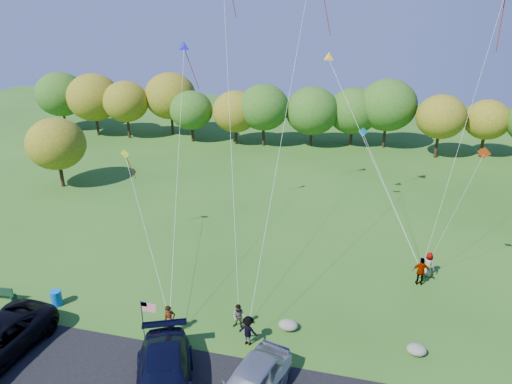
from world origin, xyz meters
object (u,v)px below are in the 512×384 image
flyer_e (428,264)px  trash_barrel (56,298)px  flyer_d (421,271)px  flyer_b (239,317)px  flyer_c (248,331)px  park_bench (1,293)px  minivan_navy (164,381)px  flyer_a (170,321)px

flyer_e → trash_barrel: bearing=62.7°
flyer_d → flyer_e: (0.58, 1.22, -0.12)m
flyer_b → flyer_c: size_ratio=0.89×
flyer_b → park_bench: (-14.85, -1.06, -0.22)m
minivan_navy → flyer_c: minivan_navy is taller
flyer_e → park_bench: size_ratio=0.93×
flyer_a → park_bench: (-11.35, 0.41, -0.39)m
flyer_e → trash_barrel: 23.79m
trash_barrel → park_bench: bearing=-172.7°
flyer_c → trash_barrel: size_ratio=1.75×
flyer_c → flyer_a: bearing=12.6°
flyer_c → flyer_d: size_ratio=0.88×
flyer_b → flyer_e: 13.57m
flyer_c → trash_barrel: 12.14m
flyer_a → minivan_navy: bearing=-117.8°
flyer_c → minivan_navy: bearing=66.4°
minivan_navy → trash_barrel: bearing=128.8°
flyer_d → trash_barrel: bearing=14.9°
flyer_a → flyer_b: size_ratio=1.22×
minivan_navy → trash_barrel: size_ratio=6.71×
flyer_e → trash_barrel: size_ratio=1.75×
trash_barrel → flyer_d: bearing=19.5°
flyer_a → flyer_c: flyer_a is taller
flyer_e → park_bench: 27.28m
flyer_d → flyer_b: bearing=29.8°
minivan_navy → flyer_e: minivan_navy is taller
flyer_b → park_bench: size_ratio=0.83×
minivan_navy → flyer_b: 5.96m
flyer_c → flyer_e: bearing=-128.7°
minivan_navy → flyer_a: minivan_navy is taller
flyer_b → flyer_e: flyer_e is taller
trash_barrel → flyer_b: bearing=3.1°
flyer_e → flyer_c: bearing=84.1°
minivan_navy → flyer_e: size_ratio=3.84×
flyer_d → park_bench: flyer_d is taller
flyer_b → flyer_c: flyer_c is taller
minivan_navy → park_bench: size_ratio=3.58×
minivan_navy → flyer_e: (12.73, 13.85, -0.16)m
flyer_c → trash_barrel: (-12.13, 0.53, -0.37)m
flyer_a → flyer_c: size_ratio=1.09×
flyer_a → trash_barrel: (-7.79, 0.87, -0.44)m
flyer_d → flyer_c: bearing=36.3°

